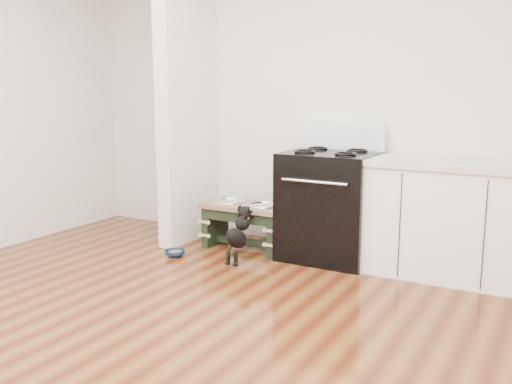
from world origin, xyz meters
name	(u,v)px	position (x,y,z in m)	size (l,w,h in m)	color
ground	(143,350)	(0.00, 0.00, 0.00)	(5.00, 5.00, 0.00)	#461C0C
room_shell	(132,56)	(0.00, 0.00, 1.62)	(5.00, 5.00, 5.00)	silver
partition_wall	(188,99)	(-1.18, 2.10, 1.35)	(0.15, 0.80, 2.70)	silver
oven_range	(330,204)	(0.25, 2.16, 0.48)	(0.76, 0.69, 1.14)	black
cabinet_run	(449,219)	(1.23, 2.18, 0.45)	(1.24, 0.64, 0.91)	white
dog_feeder	(246,217)	(-0.51, 2.04, 0.30)	(0.77, 0.41, 0.44)	black
puppy	(239,232)	(-0.38, 1.69, 0.26)	(0.13, 0.39, 0.47)	black
floor_bowl	(175,253)	(-0.94, 1.54, 0.03)	(0.23, 0.23, 0.06)	navy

